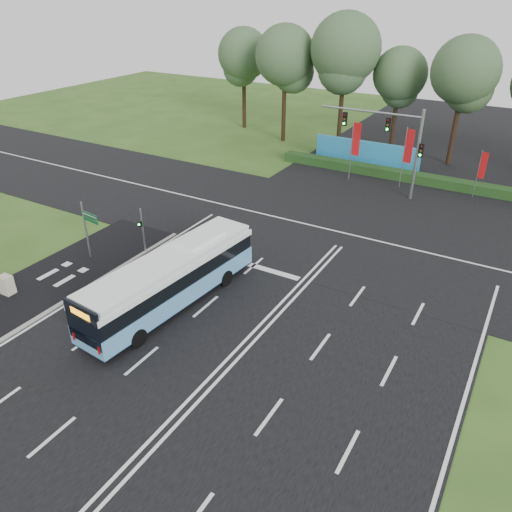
{
  "coord_description": "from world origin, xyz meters",
  "views": [
    {
      "loc": [
        10.01,
        -17.52,
        15.1
      ],
      "look_at": [
        -1.38,
        2.0,
        2.68
      ],
      "focal_mm": 35.0,
      "sensor_mm": 36.0,
      "label": 1
    }
  ],
  "objects": [
    {
      "name": "road_main",
      "position": [
        0.0,
        0.0,
        0.02
      ],
      "size": [
        20.0,
        120.0,
        0.04
      ],
      "primitive_type": "cube",
      "color": "black",
      "rests_on": "ground"
    },
    {
      "name": "kerb_strip",
      "position": [
        -10.1,
        -3.0,
        0.06
      ],
      "size": [
        0.25,
        18.0,
        0.12
      ],
      "primitive_type": "cube",
      "color": "gray",
      "rests_on": "ground"
    },
    {
      "name": "road_cross",
      "position": [
        0.0,
        12.0,
        0.03
      ],
      "size": [
        120.0,
        14.0,
        0.05
      ],
      "primitive_type": "cube",
      "color": "black",
      "rests_on": "ground"
    },
    {
      "name": "bike_path",
      "position": [
        -12.5,
        -3.0,
        0.03
      ],
      "size": [
        5.0,
        18.0,
        0.06
      ],
      "primitive_type": "cube",
      "color": "black",
      "rests_on": "ground"
    },
    {
      "name": "banner_flag_mid",
      "position": [
        0.76,
        22.46,
        3.29
      ],
      "size": [
        0.73,
        0.27,
        5.08
      ],
      "rotation": [
        0.0,
        0.0,
        -0.3
      ],
      "color": "gray",
      "rests_on": "ground"
    },
    {
      "name": "hedge",
      "position": [
        0.0,
        24.5,
        0.4
      ],
      "size": [
        22.0,
        1.2,
        0.8
      ],
      "primitive_type": "cube",
      "color": "#183714",
      "rests_on": "ground"
    },
    {
      "name": "traffic_light_gantry",
      "position": [
        0.21,
        20.5,
        4.66
      ],
      "size": [
        8.41,
        0.28,
        7.0
      ],
      "color": "gray",
      "rests_on": "ground"
    },
    {
      "name": "city_bus",
      "position": [
        -4.91,
        -0.68,
        1.6
      ],
      "size": [
        3.27,
        11.2,
        3.17
      ],
      "rotation": [
        0.0,
        0.0,
        -0.09
      ],
      "color": "#5391C0",
      "rests_on": "ground"
    },
    {
      "name": "utility_cabinet",
      "position": [
        -13.43,
        -4.43,
        0.57
      ],
      "size": [
        0.68,
        0.57,
        1.13
      ],
      "primitive_type": "cube",
      "rotation": [
        0.0,
        0.0,
        0.01
      ],
      "color": "#C1B89B",
      "rests_on": "ground"
    },
    {
      "name": "ground",
      "position": [
        0.0,
        0.0,
        0.0
      ],
      "size": [
        120.0,
        120.0,
        0.0
      ],
      "primitive_type": "plane",
      "color": "#31531B",
      "rests_on": "ground"
    },
    {
      "name": "banner_flag_right",
      "position": [
        6.42,
        23.26,
        2.53
      ],
      "size": [
        0.54,
        0.23,
        3.84
      ],
      "rotation": [
        0.0,
        0.0,
        -0.35
      ],
      "color": "gray",
      "rests_on": "ground"
    },
    {
      "name": "blue_hoarding",
      "position": [
        -4.0,
        27.0,
        1.1
      ],
      "size": [
        10.0,
        0.3,
        2.2
      ],
      "primitive_type": "cube",
      "color": "teal",
      "rests_on": "ground"
    },
    {
      "name": "eucalyptus_row",
      "position": [
        0.09,
        31.11,
        8.53
      ],
      "size": [
        48.76,
        9.23,
        12.95
      ],
      "color": "black",
      "rests_on": "ground"
    },
    {
      "name": "banner_flag_left",
      "position": [
        -3.57,
        22.16,
        3.31
      ],
      "size": [
        0.75,
        0.17,
        5.11
      ],
      "rotation": [
        0.0,
        0.0,
        -0.15
      ],
      "color": "gray",
      "rests_on": "ground"
    },
    {
      "name": "street_sign",
      "position": [
        -12.34,
        0.78,
        2.37
      ],
      "size": [
        1.44,
        0.29,
        3.73
      ],
      "rotation": [
        0.0,
        0.0,
        -0.14
      ],
      "color": "gray",
      "rests_on": "ground"
    },
    {
      "name": "pedestrian_signal",
      "position": [
        -10.2,
        3.06,
        1.63
      ],
      "size": [
        0.28,
        0.4,
        2.99
      ],
      "rotation": [
        0.0,
        0.0,
        0.33
      ],
      "color": "gray",
      "rests_on": "ground"
    }
  ]
}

